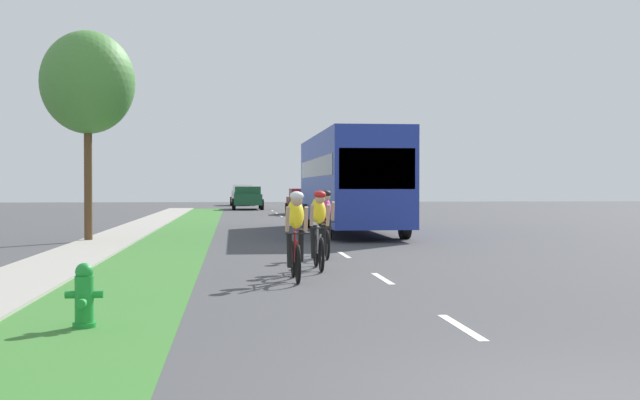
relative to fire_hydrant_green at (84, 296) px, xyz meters
The scene contains 13 objects.
ground_plane 16.53m from the fire_hydrant_green, 74.44° to the left, with size 120.00×120.00×0.00m, color #424244.
grass_verge 15.93m from the fire_hydrant_green, 90.00° to the left, with size 2.21×70.00×0.01m, color #38722D.
sidewalk_concrete 16.05m from the fire_hydrant_green, 97.09° to the left, with size 1.76×70.00×0.10m, color #9E998E.
lane_markings_center 20.41m from the fire_hydrant_green, 77.46° to the left, with size 0.12×52.71×0.01m.
fire_hydrant_green is the anchor object (origin of this frame).
cyclist_lead 5.32m from the fire_hydrant_green, 57.54° to the left, with size 0.42×1.72×1.58m.
cyclist_trailing 7.21m from the fire_hydrant_green, 61.37° to the left, with size 0.42×1.72×1.58m.
cyclist_distant 9.76m from the fire_hydrant_green, 66.63° to the left, with size 0.42×1.72×1.58m.
bus_blue 20.33m from the fire_hydrant_green, 72.98° to the left, with size 2.78×11.60×3.48m.
sedan_maroon 38.66m from the fire_hydrant_green, 81.20° to the left, with size 1.98×4.30×1.52m.
pickup_dark_green 48.88m from the fire_hydrant_green, 86.70° to the left, with size 2.22×5.10×1.64m.
suv_white 61.33m from the fire_hydrant_green, 87.56° to the left, with size 2.15×4.70×1.79m.
street_tree_near 16.14m from the fire_hydrant_green, 99.55° to the left, with size 2.80×2.80×6.33m.
Camera 1 is at (-2.69, -5.77, 1.67)m, focal length 45.90 mm.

